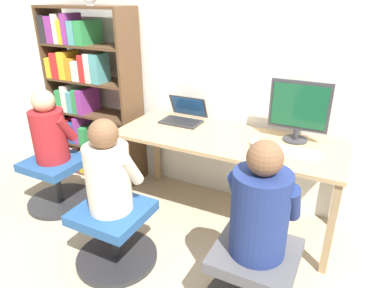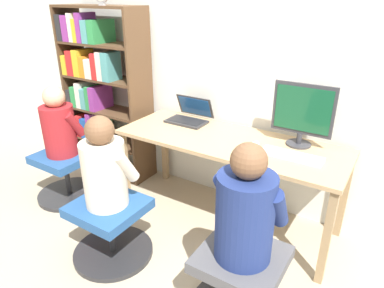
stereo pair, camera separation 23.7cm
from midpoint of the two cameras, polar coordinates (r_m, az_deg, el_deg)
name	(u,v)px [view 2 (the right image)]	position (r m, az deg, el deg)	size (l,w,h in m)	color
ground_plane	(206,239)	(2.78, 4.89, -15.64)	(14.00, 14.00, 0.00)	tan
wall_back	(255,57)	(2.85, 12.87, 13.93)	(10.00, 0.05, 2.60)	silver
desk	(229,148)	(2.69, 8.67, -0.78)	(1.77, 0.66, 0.73)	tan
desktop_monitor	(302,114)	(2.60, 20.45, 4.65)	(0.44, 0.18, 0.46)	#333338
laptop	(189,116)	(2.99, 1.81, 4.59)	(0.35, 0.29, 0.21)	#2D2D30
keyboard	(292,156)	(2.47, 18.95, -1.90)	(0.42, 0.13, 0.03)	silver
computer_mouse_by_keyboard	(255,144)	(2.56, 13.12, -0.11)	(0.06, 0.09, 0.04)	silver
office_chair_left	(240,283)	(2.16, 11.33, -21.81)	(0.57, 0.57, 0.44)	#262628
office_chair_right	(111,228)	(2.54, -10.72, -13.67)	(0.57, 0.57, 0.44)	#262628
person_at_monitor	(246,210)	(1.85, 12.64, -10.83)	(0.38, 0.33, 0.67)	navy
person_at_laptop	(104,168)	(2.29, -11.56, -3.94)	(0.35, 0.31, 0.63)	beige
bookshelf	(96,91)	(3.59, -13.85, 8.56)	(0.93, 0.33, 1.67)	#513823
office_chair_side	(67,174)	(3.34, -18.27, -4.82)	(0.57, 0.57, 0.44)	#262628
person_near_shelf	(59,125)	(3.15, -19.32, 2.91)	(0.35, 0.30, 0.62)	maroon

